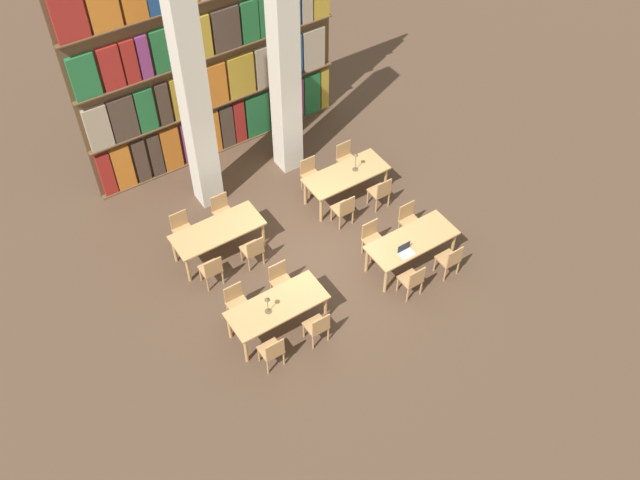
# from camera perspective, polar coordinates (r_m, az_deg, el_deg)

# --- Properties ---
(ground_plane) EXTENTS (40.00, 40.00, 0.00)m
(ground_plane) POSITION_cam_1_polar(r_m,az_deg,el_deg) (15.79, -0.24, -1.40)
(ground_plane) COLOR #4C3828
(bookshelf_bank) EXTENTS (6.54, 0.35, 5.50)m
(bookshelf_bank) POSITION_cam_1_polar(r_m,az_deg,el_deg) (17.07, -8.72, 13.94)
(bookshelf_bank) COLOR brown
(bookshelf_bank) RESTS_ON ground_plane
(pillar_left) EXTENTS (0.54, 0.54, 6.00)m
(pillar_left) POSITION_cam_1_polar(r_m,az_deg,el_deg) (15.37, -10.12, 11.40)
(pillar_left) COLOR beige
(pillar_left) RESTS_ON ground_plane
(pillar_center) EXTENTS (0.54, 0.54, 6.00)m
(pillar_center) POSITION_cam_1_polar(r_m,az_deg,el_deg) (16.16, -2.88, 14.12)
(pillar_center) COLOR beige
(pillar_center) RESTS_ON ground_plane
(reading_table_0) EXTENTS (2.00, 0.83, 0.76)m
(reading_table_0) POSITION_cam_1_polar(r_m,az_deg,el_deg) (14.10, -3.44, -5.41)
(reading_table_0) COLOR tan
(reading_table_0) RESTS_ON ground_plane
(chair_0) EXTENTS (0.42, 0.40, 0.88)m
(chair_0) POSITION_cam_1_polar(r_m,az_deg,el_deg) (13.76, -3.84, -8.85)
(chair_0) COLOR tan
(chair_0) RESTS_ON ground_plane
(chair_1) EXTENTS (0.42, 0.40, 0.88)m
(chair_1) POSITION_cam_1_polar(r_m,az_deg,el_deg) (14.50, -6.67, -4.94)
(chair_1) COLOR tan
(chair_1) RESTS_ON ground_plane
(chair_2) EXTENTS (0.42, 0.40, 0.88)m
(chair_2) POSITION_cam_1_polar(r_m,az_deg,el_deg) (14.05, -0.18, -6.94)
(chair_2) COLOR tan
(chair_2) RESTS_ON ground_plane
(chair_3) EXTENTS (0.42, 0.40, 0.88)m
(chair_3) POSITION_cam_1_polar(r_m,az_deg,el_deg) (14.78, -3.16, -3.22)
(chair_3) COLOR tan
(chair_3) RESTS_ON ground_plane
(desk_lamp_0) EXTENTS (0.14, 0.14, 0.44)m
(desk_lamp_0) POSITION_cam_1_polar(r_m,az_deg,el_deg) (13.71, -4.22, -4.99)
(desk_lamp_0) COLOR brown
(desk_lamp_0) RESTS_ON reading_table_0
(reading_table_1) EXTENTS (2.00, 0.83, 0.76)m
(reading_table_1) POSITION_cam_1_polar(r_m,az_deg,el_deg) (15.30, 7.35, -0.18)
(reading_table_1) COLOR tan
(reading_table_1) RESTS_ON ground_plane
(chair_4) EXTENTS (0.42, 0.40, 0.88)m
(chair_4) POSITION_cam_1_polar(r_m,az_deg,el_deg) (14.88, 7.40, -3.18)
(chair_4) COLOR tan
(chair_4) RESTS_ON ground_plane
(chair_5) EXTENTS (0.42, 0.40, 0.88)m
(chair_5) POSITION_cam_1_polar(r_m,az_deg,el_deg) (15.57, 4.22, 0.15)
(chair_5) COLOR tan
(chair_5) RESTS_ON ground_plane
(chair_6) EXTENTS (0.42, 0.40, 0.88)m
(chair_6) POSITION_cam_1_polar(r_m,az_deg,el_deg) (15.37, 10.35, -1.54)
(chair_6) COLOR tan
(chair_6) RESTS_ON ground_plane
(chair_7) EXTENTS (0.42, 0.40, 0.88)m
(chair_7) POSITION_cam_1_polar(r_m,az_deg,el_deg) (16.03, 7.14, 1.62)
(chair_7) COLOR tan
(chair_7) RESTS_ON ground_plane
(laptop) EXTENTS (0.32, 0.22, 0.21)m
(laptop) POSITION_cam_1_polar(r_m,az_deg,el_deg) (14.94, 6.88, -0.93)
(laptop) COLOR silver
(laptop) RESTS_ON reading_table_1
(reading_table_2) EXTENTS (2.00, 0.83, 0.76)m
(reading_table_2) POSITION_cam_1_polar(r_m,az_deg,el_deg) (15.53, -8.19, 0.62)
(reading_table_2) COLOR tan
(reading_table_2) RESTS_ON ground_plane
(chair_8) EXTENTS (0.42, 0.40, 0.88)m
(chair_8) POSITION_cam_1_polar(r_m,az_deg,el_deg) (15.11, -8.67, -2.35)
(chair_8) COLOR tan
(chair_8) RESTS_ON ground_plane
(chair_9) EXTENTS (0.42, 0.40, 0.88)m
(chair_9) POSITION_cam_1_polar(r_m,az_deg,el_deg) (16.01, -10.97, 0.89)
(chair_9) COLOR tan
(chair_9) RESTS_ON ground_plane
(chair_10) EXTENTS (0.42, 0.40, 0.88)m
(chair_10) POSITION_cam_1_polar(r_m,az_deg,el_deg) (15.36, -5.37, -0.79)
(chair_10) COLOR tan
(chair_10) RESTS_ON ground_plane
(chair_11) EXTENTS (0.42, 0.40, 0.88)m
(chair_11) POSITION_cam_1_polar(r_m,az_deg,el_deg) (16.25, -7.82, 2.32)
(chair_11) COLOR tan
(chair_11) RESTS_ON ground_plane
(reading_table_3) EXTENTS (2.00, 0.83, 0.76)m
(reading_table_3) POSITION_cam_1_polar(r_m,az_deg,el_deg) (16.64, 2.10, 5.13)
(reading_table_3) COLOR tan
(reading_table_3) RESTS_ON ground_plane
(chair_12) EXTENTS (0.42, 0.40, 0.88)m
(chair_12) POSITION_cam_1_polar(r_m,az_deg,el_deg) (16.15, 1.92, 2.49)
(chair_12) COLOR tan
(chair_12) RESTS_ON ground_plane
(chair_13) EXTENTS (0.42, 0.40, 0.88)m
(chair_13) POSITION_cam_1_polar(r_m,az_deg,el_deg) (16.98, -0.77, 5.30)
(chair_13) COLOR tan
(chair_13) RESTS_ON ground_plane
(chair_14) EXTENTS (0.42, 0.40, 0.88)m
(chair_14) POSITION_cam_1_polar(r_m,az_deg,el_deg) (16.60, 4.86, 3.87)
(chair_14) COLOR tan
(chair_14) RESTS_ON ground_plane
(chair_15) EXTENTS (0.42, 0.40, 0.88)m
(chair_15) POSITION_cam_1_polar(r_m,az_deg,el_deg) (17.42, 2.10, 6.56)
(chair_15) COLOR tan
(chair_15) RESTS_ON ground_plane
(desk_lamp_1) EXTENTS (0.14, 0.14, 0.50)m
(desk_lamp_1) POSITION_cam_1_polar(r_m,az_deg,el_deg) (16.46, 2.87, 6.52)
(desk_lamp_1) COLOR brown
(desk_lamp_1) RESTS_ON reading_table_3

